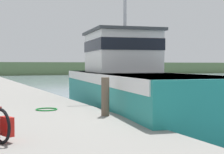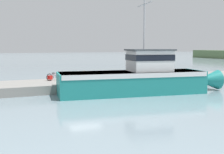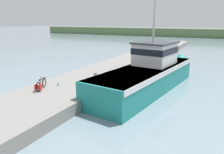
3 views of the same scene
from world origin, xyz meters
The scene contains 7 objects.
ground_plane centered at (0.00, 0.00, 0.00)m, with size 320.00×320.00×0.00m, color gray.
dock_pier centered at (-3.48, 0.00, 0.37)m, with size 5.05×80.00×0.74m, color gray.
fishing_boat_main centered at (1.22, 4.44, 1.34)m, with size 4.87×14.23×8.41m.
bicycle_touring centered at (-4.50, -1.50, 1.06)m, with size 0.78×1.56×0.71m.
mooring_post centered at (-1.39, 0.51, 1.27)m, with size 0.22×0.22×1.06m, color brown.
hose_coil centered at (-2.60, 2.38, 0.76)m, with size 0.67×0.67×0.04m, color #197A2D.
water_bottle_on_curb centered at (-4.10, -0.20, 0.84)m, with size 0.08×0.08×0.21m, color green.
Camera 2 is at (21.16, -6.77, 3.82)m, focal length 45.00 mm.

